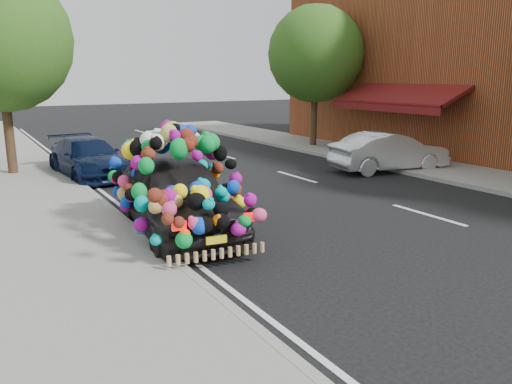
# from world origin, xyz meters

# --- Properties ---
(ground) EXTENTS (100.00, 100.00, 0.00)m
(ground) POSITION_xyz_m (0.00, 0.00, 0.00)
(ground) COLOR black
(ground) RESTS_ON ground
(sidewalk) EXTENTS (4.00, 60.00, 0.12)m
(sidewalk) POSITION_xyz_m (-4.30, 0.00, 0.06)
(sidewalk) COLOR gray
(sidewalk) RESTS_ON ground
(kerb) EXTENTS (0.15, 60.00, 0.13)m
(kerb) POSITION_xyz_m (-2.35, 0.00, 0.07)
(kerb) COLOR gray
(kerb) RESTS_ON ground
(footpath_far) EXTENTS (3.00, 40.00, 0.12)m
(footpath_far) POSITION_xyz_m (8.20, 3.00, 0.06)
(footpath_far) COLOR gray
(footpath_far) RESTS_ON ground
(lane_markings) EXTENTS (6.00, 50.00, 0.01)m
(lane_markings) POSITION_xyz_m (3.60, 0.00, 0.01)
(lane_markings) COLOR silver
(lane_markings) RESTS_ON ground
(tree_far_b) EXTENTS (4.00, 4.00, 5.90)m
(tree_far_b) POSITION_xyz_m (8.00, 10.00, 3.89)
(tree_far_b) COLOR #332114
(tree_far_b) RESTS_ON ground
(plush_art_car) EXTENTS (2.57, 4.69, 2.11)m
(plush_art_car) POSITION_xyz_m (-1.56, 1.70, 1.08)
(plush_art_car) COLOR black
(plush_art_car) RESTS_ON ground
(navy_sedan) EXTENTS (1.98, 4.16, 1.17)m
(navy_sedan) POSITION_xyz_m (-1.80, 8.28, 0.59)
(navy_sedan) COLOR black
(navy_sedan) RESTS_ON ground
(silver_hatchback) EXTENTS (3.99, 1.99, 1.26)m
(silver_hatchback) POSITION_xyz_m (6.71, 4.28, 0.63)
(silver_hatchback) COLOR #BABCC2
(silver_hatchback) RESTS_ON ground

